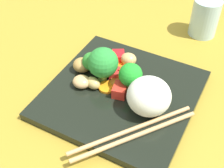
# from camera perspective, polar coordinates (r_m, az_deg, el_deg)

# --- Properties ---
(ground_plane) EXTENTS (1.10, 1.10, 0.02)m
(ground_plane) POSITION_cam_1_polar(r_m,az_deg,el_deg) (0.59, 1.74, -3.09)
(ground_plane) COLOR olive
(square_plate) EXTENTS (0.27, 0.27, 0.02)m
(square_plate) POSITION_cam_1_polar(r_m,az_deg,el_deg) (0.58, 1.78, -1.90)
(square_plate) COLOR black
(square_plate) RESTS_ON ground_plane
(rice_mound) EXTENTS (0.09, 0.09, 0.07)m
(rice_mound) POSITION_cam_1_polar(r_m,az_deg,el_deg) (0.52, 6.79, -2.25)
(rice_mound) COLOR white
(rice_mound) RESTS_ON square_plate
(broccoli_floret_0) EXTENTS (0.04, 0.04, 0.06)m
(broccoli_floret_0) POSITION_cam_1_polar(r_m,az_deg,el_deg) (0.56, 3.41, 1.58)
(broccoli_floret_0) COLOR #67A64A
(broccoli_floret_0) RESTS_ON square_plate
(broccoli_floret_1) EXTENTS (0.04, 0.04, 0.05)m
(broccoli_floret_1) POSITION_cam_1_polar(r_m,az_deg,el_deg) (0.60, -3.79, 4.12)
(broccoli_floret_1) COLOR #71B059
(broccoli_floret_1) RESTS_ON square_plate
(broccoli_floret_2) EXTENTS (0.06, 0.06, 0.07)m
(broccoli_floret_2) POSITION_cam_1_polar(r_m,az_deg,el_deg) (0.57, -1.66, 3.89)
(broccoli_floret_2) COLOR #74A545
(broccoli_floret_2) RESTS_ON square_plate
(carrot_slice_0) EXTENTS (0.04, 0.04, 0.01)m
(carrot_slice_0) POSITION_cam_1_polar(r_m,az_deg,el_deg) (0.61, -1.19, 2.32)
(carrot_slice_0) COLOR orange
(carrot_slice_0) RESTS_ON square_plate
(carrot_slice_1) EXTENTS (0.03, 0.03, 0.00)m
(carrot_slice_1) POSITION_cam_1_polar(r_m,az_deg,el_deg) (0.61, 4.50, 2.02)
(carrot_slice_1) COLOR orange
(carrot_slice_1) RESTS_ON square_plate
(carrot_slice_2) EXTENTS (0.03, 0.03, 0.01)m
(carrot_slice_2) POSITION_cam_1_polar(r_m,az_deg,el_deg) (0.59, 1.03, 0.29)
(carrot_slice_2) COLOR orange
(carrot_slice_2) RESTS_ON square_plate
(carrot_slice_3) EXTENTS (0.04, 0.04, 0.01)m
(carrot_slice_3) POSITION_cam_1_polar(r_m,az_deg,el_deg) (0.58, -0.95, -0.57)
(carrot_slice_3) COLOR orange
(carrot_slice_3) RESTS_ON square_plate
(carrot_slice_4) EXTENTS (0.04, 0.04, 0.00)m
(carrot_slice_4) POSITION_cam_1_polar(r_m,az_deg,el_deg) (0.62, 1.19, 3.05)
(carrot_slice_4) COLOR orange
(carrot_slice_4) RESTS_ON square_plate
(pepper_chunk_0) EXTENTS (0.03, 0.03, 0.02)m
(pepper_chunk_0) POSITION_cam_1_polar(r_m,az_deg,el_deg) (0.60, 0.44, 1.92)
(pepper_chunk_0) COLOR red
(pepper_chunk_0) RESTS_ON square_plate
(pepper_chunk_1) EXTENTS (0.03, 0.04, 0.02)m
(pepper_chunk_1) POSITION_cam_1_polar(r_m,az_deg,el_deg) (0.56, 1.71, -1.22)
(pepper_chunk_1) COLOR red
(pepper_chunk_1) RESTS_ON square_plate
(pepper_chunk_2) EXTENTS (0.02, 0.02, 0.02)m
(pepper_chunk_2) POSITION_cam_1_polar(r_m,az_deg,el_deg) (0.60, 2.46, 2.04)
(pepper_chunk_2) COLOR red
(pepper_chunk_2) RESTS_ON square_plate
(pepper_chunk_3) EXTENTS (0.04, 0.04, 0.01)m
(pepper_chunk_3) POSITION_cam_1_polar(r_m,az_deg,el_deg) (0.63, -0.38, 4.14)
(pepper_chunk_3) COLOR red
(pepper_chunk_3) RESTS_ON square_plate
(pepper_chunk_4) EXTENTS (0.04, 0.04, 0.02)m
(pepper_chunk_4) POSITION_cam_1_polar(r_m,az_deg,el_deg) (0.64, 1.18, 5.09)
(pepper_chunk_4) COLOR red
(pepper_chunk_4) RESTS_ON square_plate
(chicken_piece_0) EXTENTS (0.04, 0.03, 0.02)m
(chicken_piece_0) POSITION_cam_1_polar(r_m,az_deg,el_deg) (0.63, 3.05, 4.59)
(chicken_piece_0) COLOR tan
(chicken_piece_0) RESTS_ON square_plate
(chicken_piece_1) EXTENTS (0.04, 0.03, 0.02)m
(chicken_piece_1) POSITION_cam_1_polar(r_m,az_deg,el_deg) (0.58, -3.52, 0.18)
(chicken_piece_1) COLOR tan
(chicken_piece_1) RESTS_ON square_plate
(chicken_piece_3) EXTENTS (0.04, 0.04, 0.02)m
(chicken_piece_3) POSITION_cam_1_polar(r_m,az_deg,el_deg) (0.58, -5.59, 0.42)
(chicken_piece_3) COLOR tan
(chicken_piece_3) RESTS_ON square_plate
(chicken_piece_4) EXTENTS (0.05, 0.05, 0.03)m
(chicken_piece_4) POSITION_cam_1_polar(r_m,az_deg,el_deg) (0.61, -5.50, 3.49)
(chicken_piece_4) COLOR tan
(chicken_piece_4) RESTS_ON square_plate
(chopstick_pair) EXTENTS (0.15, 0.19, 0.01)m
(chopstick_pair) POSITION_cam_1_polar(r_m,az_deg,el_deg) (0.51, 3.96, -8.93)
(chopstick_pair) COLOR tan
(chopstick_pair) RESTS_ON square_plate
(drinking_glass) EXTENTS (0.06, 0.06, 0.09)m
(drinking_glass) POSITION_cam_1_polar(r_m,az_deg,el_deg) (0.75, 16.70, 11.65)
(drinking_glass) COLOR silver
(drinking_glass) RESTS_ON ground_plane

